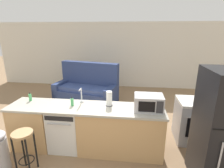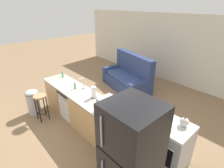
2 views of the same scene
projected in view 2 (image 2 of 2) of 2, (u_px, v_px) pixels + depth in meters
The scene contains 15 objects.
ground_plane at pixel (79, 119), 4.81m from camera, with size 24.00×24.00×0.00m, color #896B4C.
wall_back at pixel (176, 50), 6.61m from camera, with size 10.00×0.06×2.60m.
kitchen_counter at pixel (83, 110), 4.47m from camera, with size 2.94×0.66×0.90m.
dishwasher at pixel (73, 103), 4.80m from camera, with size 0.58×0.61×0.84m.
stove_range at pixel (168, 143), 3.37m from camera, with size 0.76×0.68×0.90m.
refrigerator at pixel (131, 157), 2.52m from camera, with size 0.72×0.73×1.78m.
microwave at pixel (111, 106), 3.49m from camera, with size 0.50×0.37×0.28m.
sink_faucet at pixel (83, 84), 4.46m from camera, with size 0.07×0.18×0.30m.
paper_towel_roll at pixel (94, 92), 4.04m from camera, with size 0.14×0.14×0.28m.
soap_bottle at pixel (75, 86), 4.48m from camera, with size 0.06×0.06×0.18m.
dish_soap_bottle at pixel (63, 75), 5.18m from camera, with size 0.06×0.06×0.18m.
kettle at pixel (184, 122), 3.11m from camera, with size 0.21×0.17×0.19m.
bar_stool at pixel (41, 102), 4.60m from camera, with size 0.32×0.32×0.74m.
trash_bin at pixel (33, 102), 4.93m from camera, with size 0.35×0.35×0.74m.
couch at pixel (128, 78), 6.44m from camera, with size 2.15×1.33×1.27m.
Camera 2 is at (3.53, -1.98, 2.92)m, focal length 28.00 mm.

